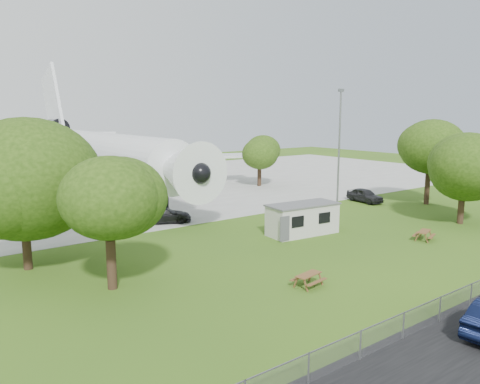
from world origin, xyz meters
TOP-DOWN VIEW (x-y plane):
  - ground at (0.00, 0.00)m, footprint 160.00×160.00m
  - concrete_apron at (0.00, 38.00)m, footprint 120.00×46.00m
  - airliner at (-2.00, 35.86)m, footprint 46.36×47.73m
  - site_cabin at (4.52, 6.70)m, footprint 6.87×3.30m
  - picnic_west at (-3.73, -2.25)m, footprint 2.02×1.78m
  - picnic_east at (11.00, -0.57)m, footprint 2.19×2.01m
  - fence at (0.00, -9.50)m, footprint 58.00×0.04m
  - lamp_mast at (8.20, 6.20)m, footprint 0.16×0.16m
  - tree_west_big at (-16.25, 10.98)m, footprint 9.57×9.57m
  - tree_west_small at (-13.14, 4.34)m, footprint 6.31×6.31m
  - tree_east_front at (18.90, 0.67)m, footprint 8.14×8.14m
  - tree_east_back at (24.92, 7.82)m, footprint 7.74×7.74m
  - tree_far_apron at (18.27, 29.35)m, footprint 6.09×6.09m
  - car_ne_hatch at (20.33, 12.74)m, footprint 2.43×4.82m
  - car_apron_van at (-3.10, 17.38)m, footprint 5.74×3.99m

SIDE VIEW (x-z plane):
  - ground at x=0.00m, z-range 0.00..0.00m
  - picnic_west at x=-3.73m, z-range -0.38..0.38m
  - picnic_east at x=11.00m, z-range -0.38..0.38m
  - fence at x=0.00m, z-range -0.65..0.65m
  - concrete_apron at x=0.00m, z-range 0.00..0.03m
  - car_apron_van at x=-3.10m, z-range 0.00..1.54m
  - car_ne_hatch at x=20.33m, z-range 0.00..1.57m
  - site_cabin at x=4.52m, z-range 0.00..2.62m
  - tree_far_apron at x=18.27m, z-range 0.87..8.71m
  - tree_west_small at x=-13.14m, z-range 0.92..9.10m
  - tree_east_front at x=18.90m, z-range 0.60..9.94m
  - airliner at x=-2.00m, z-range -3.57..14.11m
  - tree_west_big at x=-16.25m, z-range 0.56..11.26m
  - lamp_mast at x=8.20m, z-range 0.00..12.00m
  - tree_east_back at x=24.92m, z-range 1.29..11.63m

